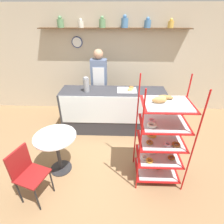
# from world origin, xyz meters

# --- Properties ---
(ground_plane) EXTENTS (14.00, 14.00, 0.00)m
(ground_plane) POSITION_xyz_m (0.00, 0.00, 0.00)
(ground_plane) COLOR olive
(back_wall) EXTENTS (10.00, 0.30, 2.70)m
(back_wall) POSITION_xyz_m (-0.00, 2.17, 1.37)
(back_wall) COLOR beige
(back_wall) RESTS_ON ground_plane
(display_counter) EXTENTS (2.32, 0.63, 1.00)m
(display_counter) POSITION_xyz_m (0.00, 1.04, 0.50)
(display_counter) COLOR #333338
(display_counter) RESTS_ON ground_plane
(pastry_rack) EXTENTS (0.75, 0.59, 1.73)m
(pastry_rack) POSITION_xyz_m (0.78, -0.35, 0.79)
(pastry_rack) COLOR #B71414
(pastry_rack) RESTS_ON ground_plane
(person_worker) EXTENTS (0.38, 0.23, 1.78)m
(person_worker) POSITION_xyz_m (-0.35, 1.55, 0.99)
(person_worker) COLOR #282833
(person_worker) RESTS_ON ground_plane
(cafe_table) EXTENTS (0.69, 0.69, 0.75)m
(cafe_table) POSITION_xyz_m (-0.91, -0.27, 0.56)
(cafe_table) COLOR #262628
(cafe_table) RESTS_ON ground_plane
(cafe_chair) EXTENTS (0.48, 0.48, 0.88)m
(cafe_chair) POSITION_xyz_m (-1.17, -0.81, 0.54)
(cafe_chair) COLOR black
(cafe_chair) RESTS_ON ground_plane
(coffee_carafe) EXTENTS (0.12, 0.12, 0.33)m
(coffee_carafe) POSITION_xyz_m (-0.57, 0.99, 1.16)
(coffee_carafe) COLOR gray
(coffee_carafe) RESTS_ON display_counter
(donut_tray_counter) EXTENTS (0.42, 0.34, 0.05)m
(donut_tray_counter) POSITION_xyz_m (0.34, 1.10, 1.01)
(donut_tray_counter) COLOR silver
(donut_tray_counter) RESTS_ON display_counter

